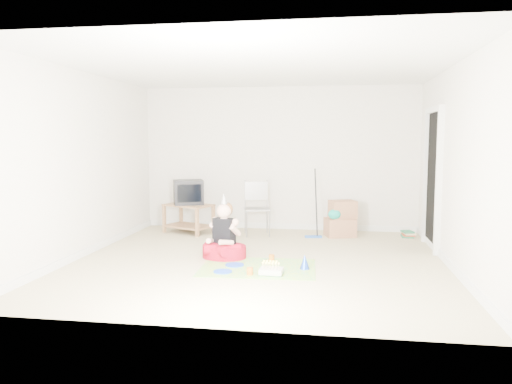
# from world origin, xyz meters

# --- Properties ---
(ground) EXTENTS (5.00, 5.00, 0.00)m
(ground) POSITION_xyz_m (0.00, 0.00, 0.00)
(ground) COLOR #C9BA90
(ground) RESTS_ON ground
(doorway_recess) EXTENTS (0.02, 0.90, 2.05)m
(doorway_recess) POSITION_xyz_m (2.48, 1.20, 1.02)
(doorway_recess) COLOR black
(doorway_recess) RESTS_ON ground
(tv_stand) EXTENTS (0.95, 0.80, 0.51)m
(tv_stand) POSITION_xyz_m (-1.53, 1.85, 0.30)
(tv_stand) COLOR #916541
(tv_stand) RESTS_ON ground
(crt_tv) EXTENTS (0.62, 0.57, 0.43)m
(crt_tv) POSITION_xyz_m (-1.53, 1.85, 0.72)
(crt_tv) COLOR black
(crt_tv) RESTS_ON tv_stand
(folding_chair) EXTENTS (0.51, 0.50, 0.94)m
(folding_chair) POSITION_xyz_m (-0.30, 1.80, 0.46)
(folding_chair) COLOR gray
(folding_chair) RESTS_ON ground
(cardboard_boxes) EXTENTS (0.58, 0.52, 0.61)m
(cardboard_boxes) POSITION_xyz_m (1.13, 1.92, 0.29)
(cardboard_boxes) COLOR #AB7553
(cardboard_boxes) RESTS_ON ground
(floor_mop) EXTENTS (0.30, 0.38, 1.15)m
(floor_mop) POSITION_xyz_m (0.67, 1.74, 0.26)
(floor_mop) COLOR blue
(floor_mop) RESTS_ON ground
(book_pile) EXTENTS (0.22, 0.26, 0.11)m
(book_pile) POSITION_xyz_m (2.26, 2.03, 0.05)
(book_pile) COLOR #27754E
(book_pile) RESTS_ON ground
(seated_woman) EXTENTS (0.80, 0.80, 0.91)m
(seated_woman) POSITION_xyz_m (-0.50, 0.10, 0.20)
(seated_woman) COLOR #B01025
(seated_woman) RESTS_ON ground
(party_mat) EXTENTS (1.51, 1.13, 0.01)m
(party_mat) POSITION_xyz_m (0.05, -0.38, 0.00)
(party_mat) COLOR #F4337B
(party_mat) RESTS_ON ground
(birthday_cake) EXTENTS (0.29, 0.23, 0.14)m
(birthday_cake) POSITION_xyz_m (0.26, -0.68, 0.04)
(birthday_cake) COLOR silver
(birthday_cake) RESTS_ON party_mat
(blue_plate_near) EXTENTS (0.30, 0.30, 0.01)m
(blue_plate_near) POSITION_xyz_m (-0.27, -0.32, 0.01)
(blue_plate_near) COLOR blue
(blue_plate_near) RESTS_ON party_mat
(blue_plate_far) EXTENTS (0.31, 0.31, 0.01)m
(blue_plate_far) POSITION_xyz_m (-0.35, -0.67, 0.01)
(blue_plate_far) COLOR blue
(blue_plate_far) RESTS_ON party_mat
(orange_cup_near) EXTENTS (0.10, 0.10, 0.09)m
(orange_cup_near) POSITION_xyz_m (0.18, -0.01, 0.05)
(orange_cup_near) COLOR orange
(orange_cup_near) RESTS_ON party_mat
(orange_cup_far) EXTENTS (0.09, 0.09, 0.09)m
(orange_cup_far) POSITION_xyz_m (0.00, -0.75, 0.05)
(orange_cup_far) COLOR orange
(orange_cup_far) RESTS_ON party_mat
(blue_party_hat) EXTENTS (0.13, 0.13, 0.18)m
(blue_party_hat) POSITION_xyz_m (0.65, -0.36, 0.10)
(blue_party_hat) COLOR blue
(blue_party_hat) RESTS_ON party_mat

